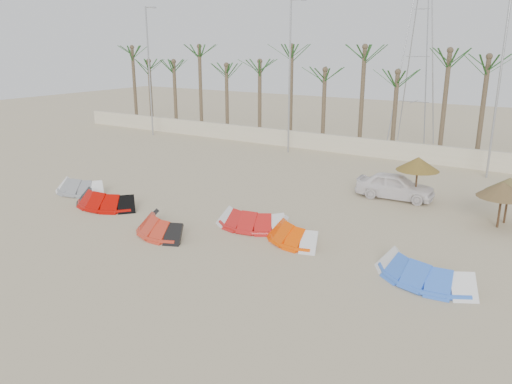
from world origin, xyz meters
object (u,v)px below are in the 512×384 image
Objects in this scene: kite_red_right at (255,218)px; car at (395,186)px; parasol_right at (509,185)px; kite_orange at (295,230)px; kite_red_mid at (164,223)px; kite_red_left at (109,198)px; kite_grey at (83,185)px; parasol_mid at (503,190)px; parasol_left at (418,164)px; kite_blue at (426,268)px.

kite_red_right is 0.86× the size of car.
parasol_right reaches higher than kite_red_right.
kite_red_mid is at bearing -156.07° from kite_orange.
kite_red_mid is at bearing -15.06° from kite_red_left.
kite_grey is 21.24m from parasol_mid.
kite_red_mid is at bearing -136.93° from kite_red_right.
kite_red_left is at bearing -174.43° from kite_orange.
kite_red_mid is at bearing -143.04° from parasol_right.
kite_red_mid is 1.44× the size of parasol_left.
parasol_left reaches higher than parasol_mid.
kite_grey is 8.29m from kite_red_mid.
kite_red_right is 7.98m from kite_blue.
parasol_right is at bearing 44.33° from kite_orange.
kite_orange is at bearing 23.93° from kite_red_mid.
parasol_right is at bearing 19.28° from kite_grey.
kite_grey is at bearing -162.60° from parasol_mid.
kite_grey and kite_blue have the same top height.
kite_orange is at bearing -135.67° from parasol_right.
kite_orange is 9.47m from parasol_mid.
parasol_left is 4.55m from parasol_mid.
parasol_left is (16.04, 8.09, 1.64)m from kite_grey.
kite_orange is at bearing -11.43° from kite_red_right.
parasol_mid is (20.23, 6.34, 1.35)m from kite_grey.
kite_blue is 1.61× the size of parasol_left.
kite_red_mid is at bearing 141.99° from car.
car is (-1.11, 0.08, -1.37)m from parasol_left.
kite_red_mid is 0.90× the size of kite_blue.
kite_red_right is 11.59m from parasol_right.
kite_red_left is 0.96× the size of kite_blue.
kite_grey is 18.04m from parasol_left.
kite_orange is at bearing 0.51° from kite_grey.
parasol_mid is at bearing -102.70° from parasol_right.
car is at bearing 28.70° from kite_grey.
kite_red_mid is 12.49m from car.
parasol_mid reaches higher than car.
parasol_left is (2.82, 7.97, 1.64)m from kite_orange.
kite_blue is at bearing 8.05° from kite_red_mid.
kite_red_mid and kite_orange have the same top height.
kite_red_right is 9.22m from parasol_left.
parasol_left is (8.04, 10.29, 1.64)m from kite_red_mid.
car is at bearing 175.67° from parasol_left.
kite_orange is at bearing 5.57° from kite_red_left.
parasol_mid reaches higher than kite_red_mid.
parasol_left is at bearing 167.72° from parasol_right.
car is (3.97, 7.60, 0.27)m from kite_red_right.
kite_red_right is at bearing 43.07° from kite_red_mid.
parasol_right is at bearing -104.94° from car.
parasol_left is 1.12× the size of parasol_mid.
kite_red_right is 0.90× the size of kite_blue.
kite_red_left is 15.79m from kite_blue.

